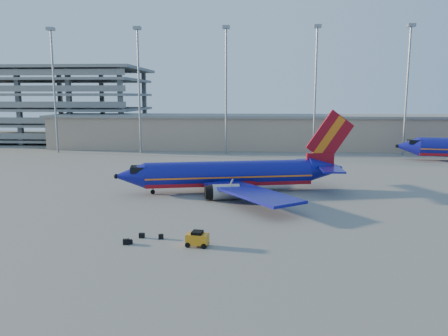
% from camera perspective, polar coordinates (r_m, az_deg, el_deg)
% --- Properties ---
extents(ground, '(220.00, 220.00, 0.00)m').
position_cam_1_polar(ground, '(55.71, 2.60, -4.36)').
color(ground, slate).
rests_on(ground, ground).
extents(terminal_building, '(122.00, 16.00, 8.50)m').
position_cam_1_polar(terminal_building, '(112.83, 8.29, 4.75)').
color(terminal_building, '#9E846D').
rests_on(terminal_building, ground).
extents(parking_garage, '(62.00, 32.00, 21.40)m').
position_cam_1_polar(parking_garage, '(142.79, -22.73, 8.06)').
color(parking_garage, slate).
rests_on(parking_garage, ground).
extents(light_mast_row, '(101.60, 1.60, 28.65)m').
position_cam_1_polar(light_mast_row, '(100.29, 6.11, 11.80)').
color(light_mast_row, gray).
rests_on(light_mast_row, ground).
extents(aircraft_main, '(33.19, 31.61, 11.36)m').
position_cam_1_polar(aircraft_main, '(60.78, 1.38, -0.85)').
color(aircraft_main, navy).
rests_on(aircraft_main, ground).
extents(baggage_tug, '(2.11, 1.46, 1.40)m').
position_cam_1_polar(baggage_tug, '(39.29, -3.50, -9.17)').
color(baggage_tug, orange).
rests_on(baggage_tug, ground).
extents(luggage_pile, '(3.40, 2.31, 0.50)m').
position_cam_1_polar(luggage_pile, '(41.35, -11.15, -9.10)').
color(luggage_pile, black).
rests_on(luggage_pile, ground).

